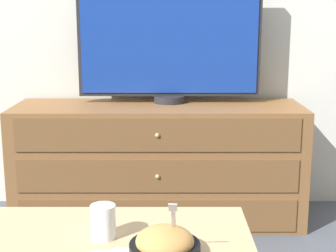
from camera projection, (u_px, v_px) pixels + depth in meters
The scene contains 5 objects.
ground_plane at pixel (183, 201), 3.27m from camera, with size 12.00×12.00×0.00m, color #474C56.
dresser at pixel (159, 163), 2.93m from camera, with size 1.61×0.50×0.67m.
tv at pixel (170, 39), 2.88m from camera, with size 1.03×0.18×0.71m.
takeout_bowl at pixel (165, 244), 1.47m from camera, with size 0.21×0.21×0.18m.
drink_cup at pixel (103, 224), 1.58m from camera, with size 0.08×0.08×0.11m.
Camera 1 is at (-0.09, -3.09, 1.17)m, focal length 55.00 mm.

